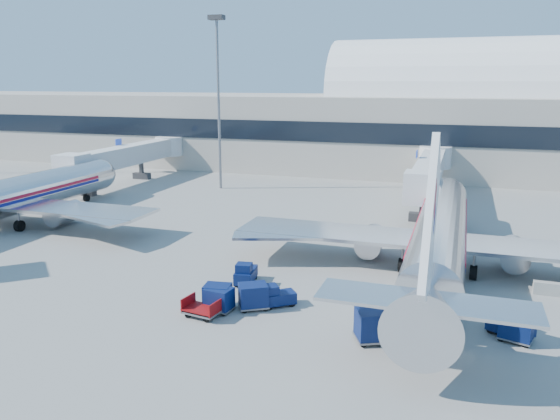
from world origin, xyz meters
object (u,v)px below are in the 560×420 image
(jetbridge_mid, at_px, (132,155))
(cart_train_c, at_px, (218,296))
(jetbridge_near, at_px, (430,169))
(airliner_main, at_px, (440,235))
(airliner_mid, at_px, (4,198))
(mast_west, at_px, (218,78))
(tug_lead, at_px, (277,296))
(cart_train_b, at_px, (219,299))
(cart_open_red, at_px, (203,310))
(tug_right, at_px, (509,323))
(barrier_near, at_px, (557,290))
(cart_train_a, at_px, (253,296))
(cart_solo_far, at_px, (517,327))
(cart_solo_near, at_px, (375,325))
(tug_left, at_px, (245,273))

(jetbridge_mid, bearing_deg, cart_train_c, -50.59)
(jetbridge_near, bearing_deg, cart_train_c, -105.76)
(airliner_main, height_order, jetbridge_near, airliner_main)
(airliner_mid, height_order, mast_west, mast_west)
(tug_lead, height_order, cart_train_b, cart_train_b)
(cart_open_red, bearing_deg, tug_right, 19.00)
(airliner_main, height_order, barrier_near, airliner_main)
(jetbridge_mid, xyz_separation_m, cart_train_a, (33.50, -37.44, -3.05))
(airliner_mid, distance_m, cart_train_c, 31.23)
(jetbridge_near, bearing_deg, airliner_main, -84.78)
(tug_right, xyz_separation_m, cart_train_b, (-17.29, -2.21, 0.08))
(airliner_mid, bearing_deg, cart_solo_far, -12.77)
(barrier_near, relative_size, cart_train_a, 1.28)
(cart_solo_near, bearing_deg, cart_train_a, 139.59)
(jetbridge_mid, distance_m, tug_lead, 50.54)
(cart_train_a, height_order, cart_solo_near, cart_solo_near)
(tug_right, distance_m, cart_train_a, 15.40)
(airliner_mid, xyz_separation_m, cart_solo_far, (46.81, -10.61, -2.08))
(cart_train_a, bearing_deg, cart_solo_near, -45.65)
(airliner_main, distance_m, airliner_mid, 42.00)
(jetbridge_near, distance_m, cart_solo_far, 37.73)
(jetbridge_mid, bearing_deg, cart_train_b, -50.64)
(tug_right, height_order, cart_train_b, tug_right)
(tug_right, relative_size, cart_solo_near, 1.06)
(tug_lead, distance_m, tug_left, 4.71)
(cart_train_b, bearing_deg, cart_open_red, -112.13)
(jetbridge_near, bearing_deg, tug_right, -79.29)
(tug_right, distance_m, cart_train_b, 17.43)
(cart_train_a, bearing_deg, barrier_near, -6.85)
(barrier_near, height_order, tug_left, tug_left)
(airliner_mid, height_order, tug_right, airliner_mid)
(mast_west, relative_size, cart_train_b, 11.92)
(barrier_near, height_order, cart_train_b, cart_train_b)
(tug_lead, relative_size, cart_train_a, 1.05)
(cart_train_a, bearing_deg, mast_west, 86.14)
(cart_train_a, bearing_deg, tug_right, -27.11)
(airliner_main, xyz_separation_m, cart_open_red, (-13.44, -13.30, -2.51))
(tug_lead, distance_m, tug_right, 14.09)
(barrier_near, distance_m, tug_right, 8.28)
(barrier_near, bearing_deg, tug_left, -167.83)
(airliner_main, bearing_deg, mast_west, 139.64)
(mast_west, bearing_deg, jetbridge_mid, 176.79)
(jetbridge_mid, height_order, cart_solo_far, jetbridge_mid)
(tug_lead, bearing_deg, jetbridge_near, 40.81)
(jetbridge_near, bearing_deg, tug_left, -107.80)
(cart_train_b, bearing_deg, airliner_mid, 164.44)
(airliner_main, distance_m, cart_train_c, 17.74)
(cart_train_c, height_order, cart_open_red, cart_train_c)
(airliner_main, height_order, tug_left, airliner_main)
(jetbridge_near, bearing_deg, barrier_near, -70.15)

